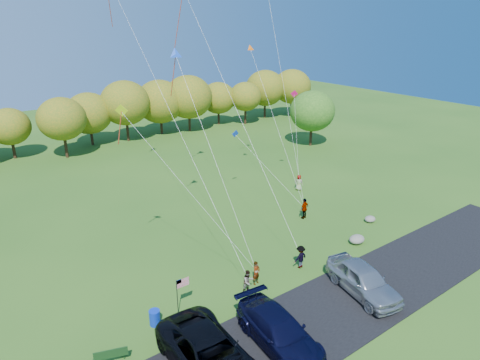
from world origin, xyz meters
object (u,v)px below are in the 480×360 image
object	(u,v)px
minivan_silver	(363,280)
trash_barrel	(155,318)
flyer_d	(304,208)
flyer_e	(299,183)
flyer_b	(248,281)
minivan_navy	(279,331)
park_bench	(111,356)
flyer_a	(256,273)
flyer_c	(300,257)
minivan_dark	(210,356)

from	to	relation	value
minivan_silver	trash_barrel	xyz separation A→B (m)	(-11.94, 5.10, -0.54)
flyer_d	flyer_e	size ratio (longest dim) A/B	1.16
flyer_b	flyer_e	size ratio (longest dim) A/B	0.98
flyer_b	trash_barrel	xyz separation A→B (m)	(-6.17, 0.70, -0.32)
minivan_navy	flyer_b	xyz separation A→B (m)	(1.56, 4.76, -0.15)
minivan_navy	park_bench	distance (m)	8.73
minivan_silver	park_bench	xyz separation A→B (m)	(-15.04, 3.71, -0.52)
flyer_e	trash_barrel	distance (m)	23.03
minivan_silver	flyer_d	bearing A→B (deg)	76.48
flyer_a	trash_barrel	world-z (taller)	flyer_a
minivan_navy	flyer_a	size ratio (longest dim) A/B	3.67
flyer_b	park_bench	distance (m)	9.30
flyer_c	trash_barrel	xyz separation A→B (m)	(-10.86, 0.57, -0.37)
minivan_silver	flyer_e	world-z (taller)	minivan_silver
flyer_a	flyer_e	xyz separation A→B (m)	(13.60, 10.23, -0.02)
minivan_dark	flyer_a	xyz separation A→B (m)	(6.51, 4.58, -0.21)
park_bench	minivan_dark	bearing A→B (deg)	-23.48
flyer_a	flyer_d	size ratio (longest dim) A/B	0.88
flyer_e	trash_barrel	xyz separation A→B (m)	(-20.77, -9.96, -0.34)
flyer_d	minivan_silver	bearing A→B (deg)	53.76
flyer_d	park_bench	bearing A→B (deg)	6.55
flyer_d	trash_barrel	distance (m)	17.34
minivan_navy	flyer_c	world-z (taller)	minivan_navy
flyer_e	flyer_b	bearing A→B (deg)	92.43
minivan_silver	flyer_c	distance (m)	4.66
minivan_silver	flyer_c	bearing A→B (deg)	114.91
park_bench	trash_barrel	world-z (taller)	trash_barrel
flyer_a	park_bench	xyz separation A→B (m)	(-10.27, -1.12, -0.33)
flyer_b	minivan_silver	bearing A→B (deg)	-37.68
trash_barrel	park_bench	bearing A→B (deg)	-155.85
minivan_navy	flyer_b	world-z (taller)	minivan_navy
park_bench	trash_barrel	bearing A→B (deg)	43.27
minivan_silver	flyer_b	distance (m)	7.26
minivan_dark	flyer_a	distance (m)	7.96
minivan_dark	flyer_e	xyz separation A→B (m)	(20.11, 14.81, -0.22)
flyer_b	trash_barrel	size ratio (longest dim) A/B	1.68
flyer_d	park_bench	distance (m)	20.71
minivan_navy	flyer_b	bearing A→B (deg)	77.18
minivan_navy	minivan_silver	world-z (taller)	minivan_silver
flyer_e	park_bench	xyz separation A→B (m)	(-23.87, -11.35, -0.31)
minivan_dark	flyer_d	world-z (taller)	minivan_dark
minivan_silver	flyer_e	xyz separation A→B (m)	(8.83, 15.06, -0.21)
minivan_silver	flyer_c	xyz separation A→B (m)	(-1.08, 4.53, -0.17)
minivan_navy	trash_barrel	size ratio (longest dim) A/B	6.44
trash_barrel	flyer_e	bearing A→B (deg)	25.62
minivan_silver	flyer_a	distance (m)	6.79
minivan_navy	minivan_dark	bearing A→B (deg)	176.63
trash_barrel	minivan_dark	bearing A→B (deg)	-82.28
minivan_navy	trash_barrel	bearing A→B (deg)	135.53
minivan_silver	trash_barrel	bearing A→B (deg)	168.38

